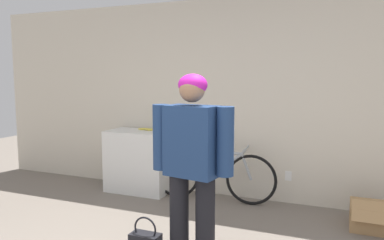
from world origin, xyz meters
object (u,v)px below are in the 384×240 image
person (192,157)px  banana (149,129)px  bicycle (212,174)px  cardboard_box (371,216)px

person → banana: (-1.35, 1.71, -0.07)m
person → bicycle: bearing=112.6°
person → banana: 2.18m
person → bicycle: size_ratio=1.00×
banana → cardboard_box: size_ratio=0.68×
banana → person: bearing=-51.8°
person → cardboard_box: size_ratio=3.20×
person → bicycle: person is taller
banana → cardboard_box: banana is taller
cardboard_box → bicycle: bearing=173.9°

